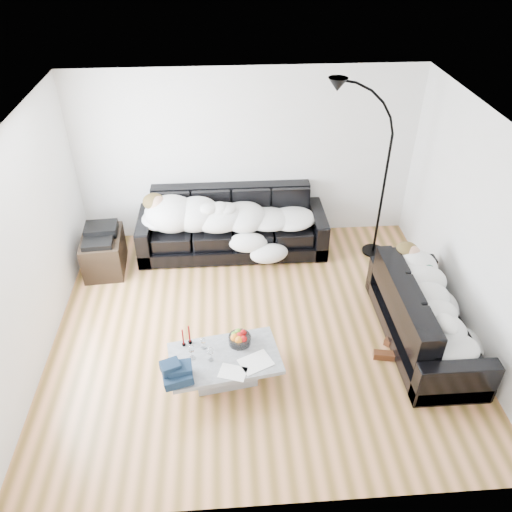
{
  "coord_description": "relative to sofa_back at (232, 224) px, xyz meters",
  "views": [
    {
      "loc": [
        -0.34,
        -4.54,
        4.39
      ],
      "look_at": [
        0.0,
        0.3,
        0.9
      ],
      "focal_mm": 35.0,
      "sensor_mm": 36.0,
      "label": 1
    }
  ],
  "objects": [
    {
      "name": "floor_lamp",
      "position": [
        2.13,
        -0.23,
        0.7
      ],
      "size": [
        0.88,
        0.48,
        2.31
      ],
      "primitive_type": null,
      "rotation": [
        0.0,
        0.0,
        -0.18
      ],
      "color": "black",
      "rests_on": "ground"
    },
    {
      "name": "stereo",
      "position": [
        -1.85,
        -0.36,
        0.15
      ],
      "size": [
        0.46,
        0.37,
        0.13
      ],
      "primitive_type": "cube",
      "rotation": [
        0.0,
        0.0,
        0.07
      ],
      "color": "black",
      "rests_on": "av_cabinet"
    },
    {
      "name": "coffee_table",
      "position": [
        -0.17,
        -2.55,
        -0.28
      ],
      "size": [
        1.28,
        0.87,
        0.35
      ],
      "primitive_type": "cube",
      "rotation": [
        0.0,
        0.0,
        0.16
      ],
      "color": "#939699",
      "rests_on": "ground"
    },
    {
      "name": "ceiling",
      "position": [
        0.25,
        -1.77,
        2.15
      ],
      "size": [
        5.0,
        5.0,
        0.0
      ],
      "primitive_type": "plane",
      "color": "white",
      "rests_on": "ground"
    },
    {
      "name": "wine_glass_a",
      "position": [
        -0.4,
        -2.4,
        -0.03
      ],
      "size": [
        0.08,
        0.08,
        0.15
      ],
      "primitive_type": "cylinder",
      "rotation": [
        0.0,
        0.0,
        0.21
      ],
      "color": "white",
      "rests_on": "coffee_table"
    },
    {
      "name": "newspaper_b",
      "position": [
        -0.09,
        -2.78,
        -0.1
      ],
      "size": [
        0.33,
        0.28,
        0.01
      ],
      "primitive_type": "cube",
      "rotation": [
        0.0,
        0.0,
        -0.31
      ],
      "color": "silver",
      "rests_on": "coffee_table"
    },
    {
      "name": "candle_right",
      "position": [
        -0.55,
        -2.31,
        0.02
      ],
      "size": [
        0.06,
        0.06,
        0.25
      ],
      "primitive_type": "cylinder",
      "rotation": [
        0.0,
        0.0,
        0.33
      ],
      "color": "maroon",
      "rests_on": "coffee_table"
    },
    {
      "name": "newspaper_a",
      "position": [
        0.16,
        -2.65,
        -0.1
      ],
      "size": [
        0.41,
        0.37,
        0.01
      ],
      "primitive_type": "cube",
      "rotation": [
        0.0,
        0.0,
        0.43
      ],
      "color": "silver",
      "rests_on": "coffee_table"
    },
    {
      "name": "wall_right",
      "position": [
        2.75,
        -1.77,
        0.85
      ],
      "size": [
        0.02,
        4.5,
        2.6
      ],
      "primitive_type": "cube",
      "color": "silver",
      "rests_on": "ground"
    },
    {
      "name": "candle_left",
      "position": [
        -0.62,
        -2.35,
        0.01
      ],
      "size": [
        0.05,
        0.05,
        0.23
      ],
      "primitive_type": "cylinder",
      "rotation": [
        0.0,
        0.0,
        -0.08
      ],
      "color": "maroon",
      "rests_on": "coffee_table"
    },
    {
      "name": "av_cabinet",
      "position": [
        -1.85,
        -0.36,
        -0.18
      ],
      "size": [
        0.59,
        0.82,
        0.54
      ],
      "primitive_type": "cube",
      "rotation": [
        0.0,
        0.0,
        0.07
      ],
      "color": "black",
      "rests_on": "ground"
    },
    {
      "name": "wall_back",
      "position": [
        0.25,
        0.48,
        0.85
      ],
      "size": [
        5.0,
        0.02,
        2.6
      ],
      "primitive_type": "cube",
      "color": "silver",
      "rests_on": "ground"
    },
    {
      "name": "ground",
      "position": [
        0.25,
        -1.77,
        -0.45
      ],
      "size": [
        5.0,
        5.0,
        0.0
      ],
      "primitive_type": "plane",
      "color": "brown",
      "rests_on": "ground"
    },
    {
      "name": "fruit_bowl",
      "position": [
        0.01,
        -2.35,
        -0.03
      ],
      "size": [
        0.32,
        0.32,
        0.15
      ],
      "primitive_type": "cylinder",
      "rotation": [
        0.0,
        0.0,
        -0.34
      ],
      "color": "white",
      "rests_on": "coffee_table"
    },
    {
      "name": "wine_glass_b",
      "position": [
        -0.52,
        -2.54,
        -0.01
      ],
      "size": [
        0.09,
        0.09,
        0.19
      ],
      "primitive_type": "cylinder",
      "rotation": [
        0.0,
        0.0,
        -0.19
      ],
      "color": "white",
      "rests_on": "coffee_table"
    },
    {
      "name": "sleeper_back",
      "position": [
        0.0,
        -0.05,
        0.2
      ],
      "size": [
        2.34,
        0.81,
        0.47
      ],
      "primitive_type": null,
      "color": "silver",
      "rests_on": "sofa_back"
    },
    {
      "name": "teal_cushion",
      "position": [
        2.17,
        -1.47,
        0.27
      ],
      "size": [
        0.42,
        0.38,
        0.2
      ],
      "primitive_type": "ellipsoid",
      "rotation": [
        0.0,
        0.0,
        0.24
      ],
      "color": "#0A4A2D",
      "rests_on": "sofa_right"
    },
    {
      "name": "sofa_back",
      "position": [
        0.0,
        0.0,
        0.0
      ],
      "size": [
        2.77,
        0.96,
        0.9
      ],
      "primitive_type": "cube",
      "color": "black",
      "rests_on": "ground"
    },
    {
      "name": "navy_jacket",
      "position": [
        -0.67,
        -2.81,
        0.05
      ],
      "size": [
        0.35,
        0.31,
        0.16
      ],
      "primitive_type": null,
      "rotation": [
        0.0,
        0.0,
        0.15
      ],
      "color": "black",
      "rests_on": "coffee_table"
    },
    {
      "name": "wall_left",
      "position": [
        -2.25,
        -1.77,
        0.85
      ],
      "size": [
        0.02,
        4.5,
        2.6
      ],
      "primitive_type": "cube",
      "color": "silver",
      "rests_on": "ground"
    },
    {
      "name": "sleeper_right",
      "position": [
        2.23,
        -2.09,
        0.18
      ],
      "size": [
        0.73,
        1.73,
        0.42
      ],
      "primitive_type": null,
      "rotation": [
        0.0,
        0.0,
        1.57
      ],
      "color": "silver",
      "rests_on": "sofa_right"
    },
    {
      "name": "shoes",
      "position": [
        1.77,
        -2.31,
        -0.4
      ],
      "size": [
        0.53,
        0.46,
        0.1
      ],
      "primitive_type": null,
      "rotation": [
        0.0,
        0.0,
        -0.39
      ],
      "color": "#472311",
      "rests_on": "ground"
    },
    {
      "name": "wine_glass_c",
      "position": [
        -0.32,
        -2.58,
        -0.02
      ],
      "size": [
        0.09,
        0.09,
        0.18
      ],
      "primitive_type": "cylinder",
      "rotation": [
        0.0,
        0.0,
        -0.15
      ],
      "color": "white",
      "rests_on": "coffee_table"
    },
    {
      "name": "sofa_right",
      "position": [
        2.23,
        -2.09,
        -0.04
      ],
      "size": [
        0.87,
        2.02,
        0.82
      ],
      "primitive_type": "cube",
      "rotation": [
        0.0,
        0.0,
        1.57
      ],
      "color": "black",
      "rests_on": "ground"
    }
  ]
}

